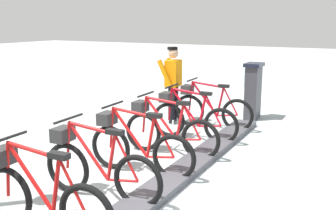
{
  "coord_description": "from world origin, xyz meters",
  "views": [
    {
      "loc": [
        -2.34,
        3.91,
        2.21
      ],
      "look_at": [
        0.5,
        -1.5,
        0.9
      ],
      "focal_mm": 42.23,
      "sensor_mm": 36.0,
      "label": 1
    }
  ],
  "objects": [
    {
      "name": "dock_rail_base",
      "position": [
        0.0,
        0.0,
        0.05
      ],
      "size": [
        0.44,
        8.39,
        0.1
      ],
      "primitive_type": "cube",
      "color": "#47474C",
      "rests_on": "ground"
    },
    {
      "name": "bike_docked_4",
      "position": [
        0.62,
        0.2,
        0.43
      ],
      "size": [
        1.72,
        0.54,
        1.02
      ],
      "color": "black",
      "rests_on": "ground"
    },
    {
      "name": "payment_kiosk",
      "position": [
        0.05,
        -4.79,
        0.67
      ],
      "size": [
        0.36,
        0.52,
        1.28
      ],
      "color": "#38383D",
      "rests_on": "ground"
    },
    {
      "name": "bike_docked_2",
      "position": [
        0.62,
        -1.69,
        0.43
      ],
      "size": [
        1.72,
        0.54,
        1.02
      ],
      "color": "black",
      "rests_on": "ground"
    },
    {
      "name": "bike_docked_3",
      "position": [
        0.62,
        -0.75,
        0.43
      ],
      "size": [
        1.72,
        0.54,
        1.02
      ],
      "color": "black",
      "rests_on": "ground"
    },
    {
      "name": "bike_docked_5",
      "position": [
        0.62,
        1.15,
        0.43
      ],
      "size": [
        1.72,
        0.54,
        1.02
      ],
      "color": "black",
      "rests_on": "ground"
    },
    {
      "name": "bike_docked_1",
      "position": [
        0.62,
        -2.64,
        0.43
      ],
      "size": [
        1.72,
        0.54,
        1.02
      ],
      "color": "black",
      "rests_on": "ground"
    },
    {
      "name": "bike_docked_0",
      "position": [
        0.62,
        -3.59,
        0.43
      ],
      "size": [
        1.72,
        0.54,
        1.02
      ],
      "color": "black",
      "rests_on": "ground"
    },
    {
      "name": "worker_near_rack",
      "position": [
        1.49,
        -3.61,
        0.91
      ],
      "size": [
        0.48,
        0.65,
        1.66
      ],
      "color": "white",
      "rests_on": "ground"
    },
    {
      "name": "ground_plane",
      "position": [
        0.0,
        0.0,
        0.0
      ],
      "size": [
        60.0,
        60.0,
        0.0
      ],
      "primitive_type": "plane",
      "color": "#A2ACAC"
    }
  ]
}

